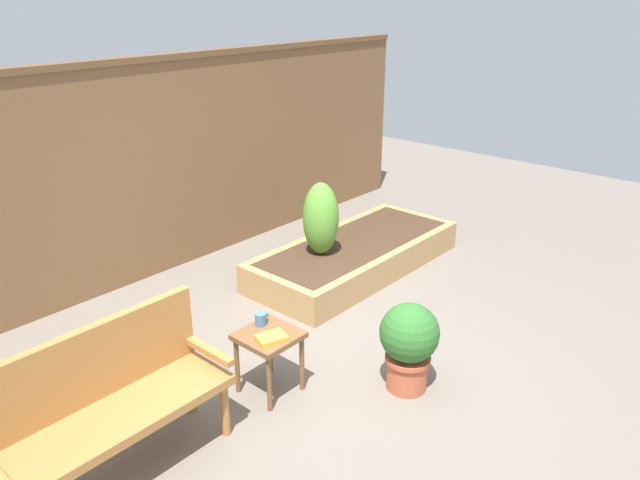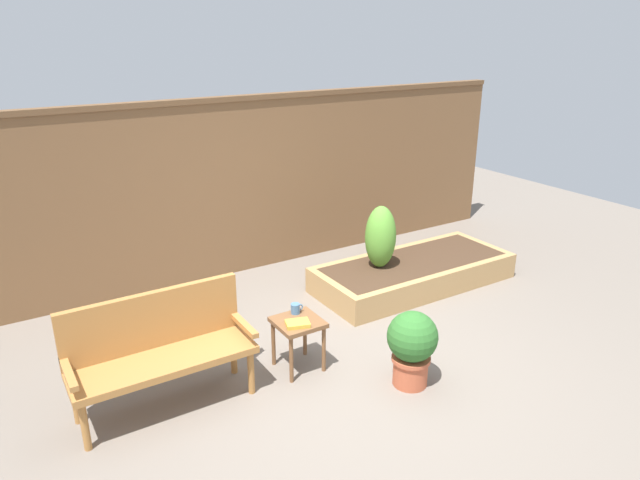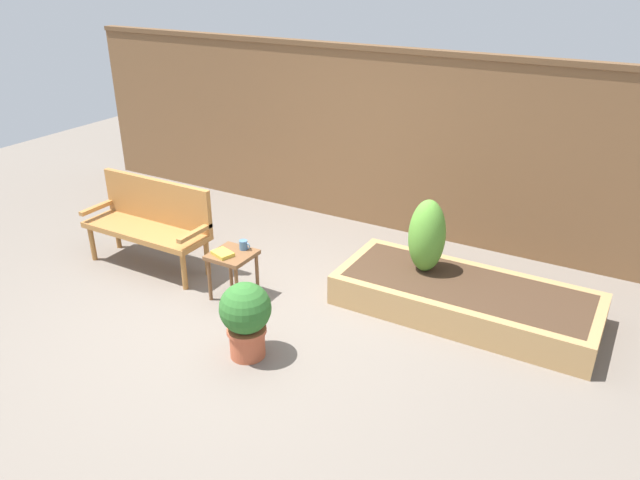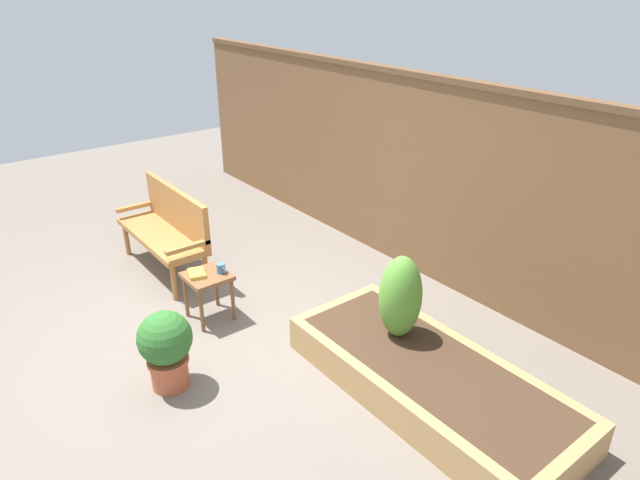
{
  "view_description": "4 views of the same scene",
  "coord_description": "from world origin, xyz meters",
  "px_view_note": "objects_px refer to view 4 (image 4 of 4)",
  "views": [
    {
      "loc": [
        -2.87,
        -2.48,
        2.73
      ],
      "look_at": [
        0.41,
        0.41,
        0.93
      ],
      "focal_mm": 34.27,
      "sensor_mm": 36.0,
      "label": 1
    },
    {
      "loc": [
        -2.53,
        -3.68,
        2.91
      ],
      "look_at": [
        0.37,
        0.98,
        0.87
      ],
      "focal_mm": 32.44,
      "sensor_mm": 36.0,
      "label": 2
    },
    {
      "loc": [
        3.03,
        -3.85,
        3.07
      ],
      "look_at": [
        0.54,
        0.48,
        0.73
      ],
      "focal_mm": 34.13,
      "sensor_mm": 36.0,
      "label": 3
    },
    {
      "loc": [
        3.98,
        -1.73,
        3.03
      ],
      "look_at": [
        0.53,
        0.96,
        0.95
      ],
      "focal_mm": 31.37,
      "sensor_mm": 36.0,
      "label": 4
    }
  ],
  "objects_px": {
    "garden_bench": "(168,224)",
    "potted_boxwood": "(166,346)",
    "cup_on_table": "(221,268)",
    "shrub_near_bench": "(400,297)",
    "side_table": "(208,282)",
    "book_on_table": "(197,273)"
  },
  "relations": [
    {
      "from": "side_table",
      "to": "shrub_near_bench",
      "type": "relative_size",
      "value": 0.66
    },
    {
      "from": "garden_bench",
      "to": "cup_on_table",
      "type": "bearing_deg",
      "value": -1.17
    },
    {
      "from": "cup_on_table",
      "to": "shrub_near_bench",
      "type": "height_order",
      "value": "shrub_near_bench"
    },
    {
      "from": "garden_bench",
      "to": "cup_on_table",
      "type": "distance_m",
      "value": 1.24
    },
    {
      "from": "book_on_table",
      "to": "potted_boxwood",
      "type": "bearing_deg",
      "value": -23.17
    },
    {
      "from": "garden_bench",
      "to": "potted_boxwood",
      "type": "relative_size",
      "value": 2.12
    },
    {
      "from": "potted_boxwood",
      "to": "shrub_near_bench",
      "type": "height_order",
      "value": "shrub_near_bench"
    },
    {
      "from": "book_on_table",
      "to": "side_table",
      "type": "bearing_deg",
      "value": 76.4
    },
    {
      "from": "potted_boxwood",
      "to": "garden_bench",
      "type": "bearing_deg",
      "value": 154.92
    },
    {
      "from": "book_on_table",
      "to": "shrub_near_bench",
      "type": "relative_size",
      "value": 0.28
    },
    {
      "from": "book_on_table",
      "to": "cup_on_table",
      "type": "bearing_deg",
      "value": 82.5
    },
    {
      "from": "cup_on_table",
      "to": "shrub_near_bench",
      "type": "bearing_deg",
      "value": 27.04
    },
    {
      "from": "garden_bench",
      "to": "cup_on_table",
      "type": "height_order",
      "value": "garden_bench"
    },
    {
      "from": "side_table",
      "to": "cup_on_table",
      "type": "relative_size",
      "value": 4.03
    },
    {
      "from": "side_table",
      "to": "potted_boxwood",
      "type": "distance_m",
      "value": 1.0
    },
    {
      "from": "side_table",
      "to": "potted_boxwood",
      "type": "bearing_deg",
      "value": -46.48
    },
    {
      "from": "cup_on_table",
      "to": "potted_boxwood",
      "type": "height_order",
      "value": "potted_boxwood"
    },
    {
      "from": "garden_bench",
      "to": "shrub_near_bench",
      "type": "height_order",
      "value": "shrub_near_bench"
    },
    {
      "from": "cup_on_table",
      "to": "shrub_near_bench",
      "type": "xyz_separation_m",
      "value": [
        1.57,
        0.8,
        0.14
      ]
    },
    {
      "from": "side_table",
      "to": "book_on_table",
      "type": "height_order",
      "value": "book_on_table"
    },
    {
      "from": "shrub_near_bench",
      "to": "book_on_table",
      "type": "bearing_deg",
      "value": -148.89
    },
    {
      "from": "book_on_table",
      "to": "potted_boxwood",
      "type": "distance_m",
      "value": 0.99
    }
  ]
}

